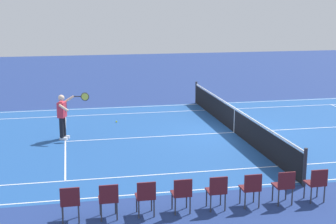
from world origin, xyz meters
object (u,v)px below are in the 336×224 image
Objects in this scene: tennis_player_near at (63,114)px; spectator_chair_3 at (217,190)px; tennis_net at (235,120)px; spectator_chair_0 at (317,182)px; tennis_ball at (116,122)px; spectator_chair_6 at (108,198)px; spectator_chair_2 at (251,187)px; spectator_chair_1 at (284,185)px; spectator_chair_4 at (182,192)px; spectator_chair_5 at (146,195)px; spectator_chair_7 at (70,201)px.

tennis_player_near is 8.10m from spectator_chair_3.
tennis_net reaches higher than spectator_chair_3.
tennis_player_near is at bearing -49.23° from spectator_chair_0.
tennis_ball is 9.52m from spectator_chair_3.
spectator_chair_2 is at bearing 180.00° from spectator_chair_6.
spectator_chair_3 is 2.60m from spectator_chair_6.
spectator_chair_1 is 1.00× the size of spectator_chair_6.
spectator_chair_4 is at bearing 0.00° from spectator_chair_1.
spectator_chair_2 is 1.73m from spectator_chair_4.
tennis_net is at bearing 149.50° from tennis_ball.
spectator_chair_5 is at bearing 0.00° from spectator_chair_3.
spectator_chair_0 is 1.00× the size of spectator_chair_2.
spectator_chair_4 is at bearing 0.00° from spectator_chair_2.
tennis_player_near reaches higher than spectator_chair_0.
spectator_chair_4 is 1.73m from spectator_chair_6.
tennis_net is 9.29m from spectator_chair_7.
spectator_chair_2 is at bearing 180.00° from spectator_chair_5.
tennis_ball is 0.08× the size of spectator_chair_1.
spectator_chair_7 is (5.19, 0.00, 0.00)m from spectator_chair_1.
spectator_chair_6 is at bearing 51.75° from tennis_net.
spectator_chair_1 is at bearing 180.00° from spectator_chair_5.
spectator_chair_7 is (4.33, 0.00, 0.00)m from spectator_chair_2.
tennis_player_near is 1.93× the size of spectator_chair_1.
tennis_player_near is at bearing -88.62° from spectator_chair_7.
tennis_ball is 9.69m from spectator_chair_2.
spectator_chair_4 is at bearing 180.00° from spectator_chair_5.
tennis_net reaches higher than tennis_ball.
spectator_chair_2 is (1.73, 0.00, 0.00)m from spectator_chair_0.
spectator_chair_5 is (1.73, 0.00, 0.00)m from spectator_chair_3.
spectator_chair_6 is 1.00× the size of spectator_chair_7.
spectator_chair_0 is 1.00× the size of spectator_chair_1.
spectator_chair_4 is at bearing 110.98° from tennis_player_near.
tennis_net is 8.73m from spectator_chair_6.
spectator_chair_1 is (-3.23, 9.39, 0.49)m from tennis_ball.
spectator_chair_6 is (3.46, 0.00, 0.00)m from spectator_chair_2.
tennis_net is 13.30× the size of spectator_chair_0.
tennis_player_near reaches higher than spectator_chair_6.
tennis_net is at bearing -91.76° from spectator_chair_0.
spectator_chair_6 is (-1.04, 7.23, -0.41)m from tennis_player_near.
tennis_player_near reaches higher than tennis_ball.
spectator_chair_7 is at bearing 78.19° from tennis_ball.
spectator_chair_2 is 3.46m from spectator_chair_6.
tennis_player_near is 1.93× the size of spectator_chair_3.
tennis_player_near is at bearing -81.81° from spectator_chair_6.
spectator_chair_4 is (2.60, 0.00, 0.00)m from spectator_chair_1.
spectator_chair_7 is at bearing 0.00° from spectator_chair_1.
spectator_chair_3 is at bearing 180.00° from spectator_chair_7.
spectator_chair_0 is 6.06m from spectator_chair_7.
spectator_chair_0 is at bearing 113.56° from tennis_ball.
spectator_chair_6 is at bearing 98.19° from tennis_player_near.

